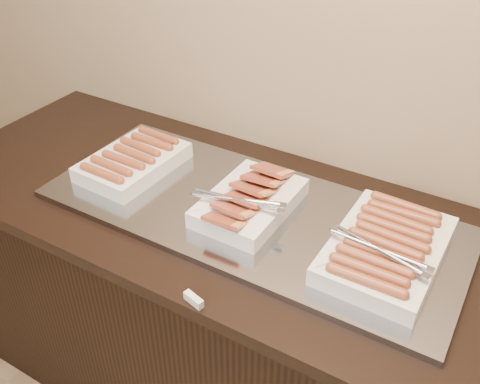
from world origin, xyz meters
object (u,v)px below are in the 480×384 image
object	(u,v)px
counter	(244,319)
dish_left	(133,161)
dish_right	(386,248)
dish_center	(249,201)
warming_tray	(250,212)

from	to	relation	value
counter	dish_left	xyz separation A→B (m)	(-0.40, 0.00, 0.50)
dish_right	counter	bearing A→B (deg)	-179.63
dish_center	dish_right	distance (m)	0.39
dish_left	warming_tray	bearing A→B (deg)	2.54
counter	warming_tray	bearing A→B (deg)	0.00
warming_tray	dish_right	size ratio (longest dim) A/B	3.07
counter	warming_tray	world-z (taller)	warming_tray
dish_center	dish_right	xyz separation A→B (m)	(0.39, 0.00, 0.00)
dish_center	dish_right	world-z (taller)	dish_center
warming_tray	dish_left	xyz separation A→B (m)	(-0.42, 0.00, 0.04)
dish_left	counter	bearing A→B (deg)	2.54
dish_left	dish_right	world-z (taller)	dish_right
counter	dish_right	size ratio (longest dim) A/B	5.28
counter	warming_tray	size ratio (longest dim) A/B	1.72
warming_tray	dish_left	distance (m)	0.42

